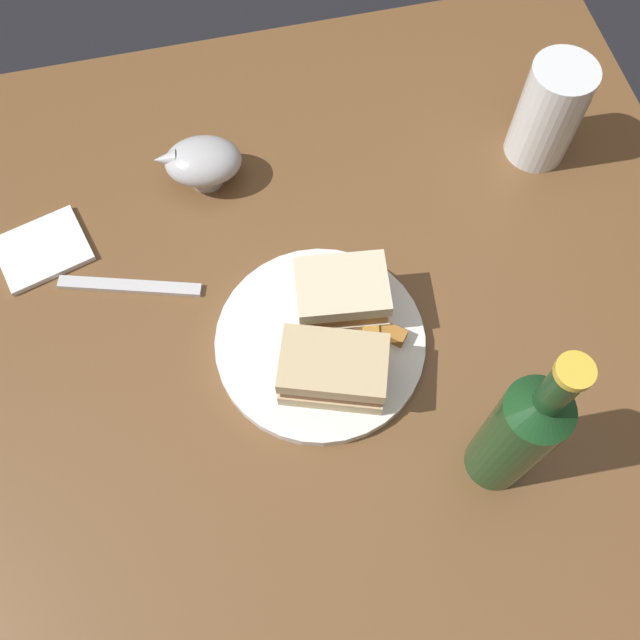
# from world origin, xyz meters

# --- Properties ---
(ground_plane) EXTENTS (6.00, 6.00, 0.00)m
(ground_plane) POSITION_xyz_m (0.00, 0.00, 0.00)
(ground_plane) COLOR black
(dining_table) EXTENTS (1.05, 0.98, 0.72)m
(dining_table) POSITION_xyz_m (0.00, 0.00, 0.36)
(dining_table) COLOR brown
(dining_table) RESTS_ON ground
(plate) EXTENTS (0.25, 0.25, 0.02)m
(plate) POSITION_xyz_m (-0.01, -0.04, 0.72)
(plate) COLOR white
(plate) RESTS_ON dining_table
(sandwich_half_left) EXTENTS (0.14, 0.11, 0.06)m
(sandwich_half_left) POSITION_xyz_m (-0.01, -0.09, 0.76)
(sandwich_half_left) COLOR #CCB284
(sandwich_half_left) RESTS_ON plate
(sandwich_half_right) EXTENTS (0.11, 0.09, 0.06)m
(sandwich_half_right) POSITION_xyz_m (0.03, 0.00, 0.76)
(sandwich_half_right) COLOR beige
(sandwich_half_right) RESTS_ON plate
(potato_wedge_front) EXTENTS (0.03, 0.04, 0.02)m
(potato_wedge_front) POSITION_xyz_m (0.05, -0.05, 0.74)
(potato_wedge_front) COLOR gold
(potato_wedge_front) RESTS_ON plate
(potato_wedge_middle) EXTENTS (0.05, 0.05, 0.02)m
(potato_wedge_middle) POSITION_xyz_m (0.07, -0.05, 0.74)
(potato_wedge_middle) COLOR #AD702D
(potato_wedge_middle) RESTS_ON plate
(potato_wedge_back) EXTENTS (0.05, 0.04, 0.01)m
(potato_wedge_back) POSITION_xyz_m (0.02, -0.10, 0.74)
(potato_wedge_back) COLOR #AD702D
(potato_wedge_back) RESTS_ON plate
(potato_wedge_left_edge) EXTENTS (0.05, 0.02, 0.02)m
(potato_wedge_left_edge) POSITION_xyz_m (0.02, -0.10, 0.74)
(potato_wedge_left_edge) COLOR gold
(potato_wedge_left_edge) RESTS_ON plate
(pint_glass) EXTENTS (0.08, 0.08, 0.15)m
(pint_glass) POSITION_xyz_m (0.35, 0.18, 0.78)
(pint_glass) COLOR white
(pint_glass) RESTS_ON dining_table
(gravy_boat) EXTENTS (0.12, 0.09, 0.07)m
(gravy_boat) POSITION_xyz_m (-0.10, 0.23, 0.76)
(gravy_boat) COLOR #B7B7BC
(gravy_boat) RESTS_ON dining_table
(cider_bottle) EXTENTS (0.07, 0.07, 0.29)m
(cider_bottle) POSITION_xyz_m (0.15, -0.22, 0.83)
(cider_bottle) COLOR #19421E
(cider_bottle) RESTS_ON dining_table
(napkin) EXTENTS (0.13, 0.12, 0.01)m
(napkin) POSITION_xyz_m (-0.33, 0.17, 0.72)
(napkin) COLOR white
(napkin) RESTS_ON dining_table
(fork) EXTENTS (0.18, 0.07, 0.01)m
(fork) POSITION_xyz_m (-0.22, 0.09, 0.72)
(fork) COLOR silver
(fork) RESTS_ON dining_table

